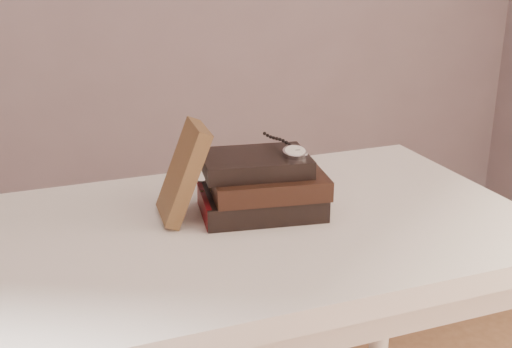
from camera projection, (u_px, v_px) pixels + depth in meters
name	position (u px, v px, depth m)	size (l,w,h in m)	color
table	(250.00, 268.00, 1.19)	(1.00, 0.60, 0.75)	white
book_stack	(262.00, 186.00, 1.18)	(0.24, 0.18, 0.11)	black
journal	(183.00, 172.00, 1.14)	(0.03, 0.11, 0.18)	#49311C
pocket_watch	(293.00, 151.00, 1.17)	(0.05, 0.15, 0.02)	silver
eyeglasses	(213.00, 170.00, 1.23)	(0.11, 0.12, 0.04)	silver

